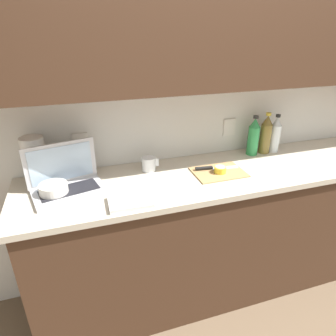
{
  "coord_description": "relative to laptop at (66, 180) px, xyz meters",
  "views": [
    {
      "loc": [
        -0.83,
        -1.5,
        1.75
      ],
      "look_at": [
        -0.35,
        -0.01,
        1.01
      ],
      "focal_mm": 32.0,
      "sensor_mm": 36.0,
      "label": 1
    }
  ],
  "objects": [
    {
      "name": "ground_plane",
      "position": [
        0.92,
        -0.05,
        -0.99
      ],
      "size": [
        12.0,
        12.0,
        0.0
      ],
      "primitive_type": "plane",
      "color": "brown",
      "rests_on": "ground"
    },
    {
      "name": "wall_back",
      "position": [
        0.92,
        0.17,
        0.57
      ],
      "size": [
        5.2,
        0.38,
        2.6
      ],
      "color": "white",
      "rests_on": "ground_plane"
    },
    {
      "name": "counter_unit",
      "position": [
        0.94,
        -0.05,
        -0.52
      ],
      "size": [
        2.46,
        0.59,
        0.93
      ],
      "color": "#472D1E",
      "rests_on": "ground_plane"
    },
    {
      "name": "laptop",
      "position": [
        0.0,
        0.0,
        0.0
      ],
      "size": [
        0.42,
        0.32,
        0.25
      ],
      "rotation": [
        0.0,
        0.0,
        0.23
      ],
      "color": "silver",
      "rests_on": "counter_unit"
    },
    {
      "name": "cutting_board",
      "position": [
        0.89,
        -0.07,
        -0.06
      ],
      "size": [
        0.31,
        0.23,
        0.01
      ],
      "primitive_type": "cube",
      "color": "tan",
      "rests_on": "counter_unit"
    },
    {
      "name": "knife",
      "position": [
        0.85,
        -0.02,
        -0.04
      ],
      "size": [
        0.28,
        0.06,
        0.02
      ],
      "rotation": [
        0.0,
        0.0,
        -0.12
      ],
      "color": "silver",
      "rests_on": "cutting_board"
    },
    {
      "name": "lemon_half_cut",
      "position": [
        0.9,
        -0.08,
        -0.03
      ],
      "size": [
        0.07,
        0.07,
        0.04
      ],
      "color": "yellow",
      "rests_on": "cutting_board"
    },
    {
      "name": "bottle_green_soda",
      "position": [
        1.43,
        0.13,
        0.06
      ],
      "size": [
        0.07,
        0.07,
        0.27
      ],
      "color": "silver",
      "rests_on": "counter_unit"
    },
    {
      "name": "bottle_oil_tall",
      "position": [
        1.35,
        0.13,
        0.07
      ],
      "size": [
        0.08,
        0.08,
        0.29
      ],
      "color": "olive",
      "rests_on": "counter_unit"
    },
    {
      "name": "bottle_water_clear",
      "position": [
        1.25,
        0.13,
        0.07
      ],
      "size": [
        0.08,
        0.08,
        0.28
      ],
      "color": "#2D934C",
      "rests_on": "counter_unit"
    },
    {
      "name": "measuring_cup",
      "position": [
        0.49,
        0.1,
        -0.02
      ],
      "size": [
        0.11,
        0.09,
        0.09
      ],
      "color": "silver",
      "rests_on": "counter_unit"
    },
    {
      "name": "bowl_white",
      "position": [
        -0.07,
        -0.05,
        -0.02
      ],
      "size": [
        0.15,
        0.15,
        0.07
      ],
      "color": "beige",
      "rests_on": "counter_unit"
    },
    {
      "name": "paper_towel_roll",
      "position": [
        -0.16,
        0.16,
        0.07
      ],
      "size": [
        0.13,
        0.13,
        0.27
      ],
      "color": "white",
      "rests_on": "counter_unit"
    },
    {
      "name": "dish_towel",
      "position": [
        0.3,
        -0.25,
        -0.05
      ],
      "size": [
        0.23,
        0.17,
        0.02
      ],
      "primitive_type": "cube",
      "rotation": [
        0.0,
        0.0,
        -0.04
      ],
      "color": "white",
      "rests_on": "counter_unit"
    }
  ]
}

